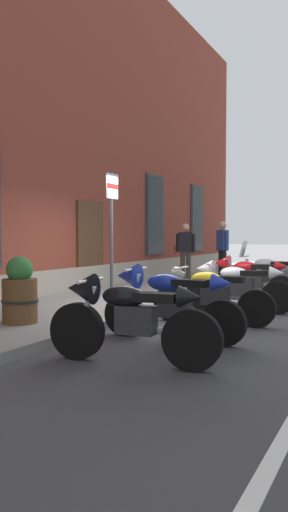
# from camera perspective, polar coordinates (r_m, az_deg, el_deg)

# --- Properties ---
(ground_plane) EXTENTS (140.00, 140.00, 0.00)m
(ground_plane) POSITION_cam_1_polar(r_m,az_deg,el_deg) (9.08, 1.82, -6.77)
(ground_plane) COLOR #38383A
(sidewalk) EXTENTS (31.61, 2.80, 0.14)m
(sidewalk) POSITION_cam_1_polar(r_m,az_deg,el_deg) (9.74, -5.67, -5.72)
(sidewalk) COLOR slate
(sidewalk) RESTS_ON ground_plane
(motorcycle_black_sport) EXTENTS (0.62, 2.06, 1.02)m
(motorcycle_black_sport) POSITION_cam_1_polar(r_m,az_deg,el_deg) (5.43, -2.14, -7.07)
(motorcycle_black_sport) COLOR black
(motorcycle_black_sport) RESTS_ON ground_plane
(motorcycle_blue_sport) EXTENTS (0.62, 2.10, 1.05)m
(motorcycle_blue_sport) POSITION_cam_1_polar(r_m,az_deg,el_deg) (6.67, 2.61, -5.14)
(motorcycle_blue_sport) COLOR black
(motorcycle_blue_sport) RESTS_ON ground_plane
(motorcycle_yellow_naked) EXTENTS (0.62, 2.06, 0.93)m
(motorcycle_yellow_naked) POSITION_cam_1_polar(r_m,az_deg,el_deg) (7.97, 7.97, -4.68)
(motorcycle_yellow_naked) COLOR black
(motorcycle_yellow_naked) RESTS_ON ground_plane
(motorcycle_white_sport) EXTENTS (0.62, 2.07, 0.99)m
(motorcycle_white_sport) POSITION_cam_1_polar(r_m,az_deg,el_deg) (9.30, 10.72, -3.21)
(motorcycle_white_sport) COLOR black
(motorcycle_white_sport) RESTS_ON ground_plane
(motorcycle_red_sport) EXTENTS (0.62, 1.96, 1.02)m
(motorcycle_red_sport) POSITION_cam_1_polar(r_m,az_deg,el_deg) (10.66, 12.09, -2.42)
(motorcycle_red_sport) COLOR black
(motorcycle_red_sport) RESTS_ON ground_plane
(motorcycle_silver_touring) EXTENTS (0.62, 2.15, 1.33)m
(motorcycle_silver_touring) POSITION_cam_1_polar(r_m,az_deg,el_deg) (11.74, 15.21, -2.04)
(motorcycle_silver_touring) COLOR black
(motorcycle_silver_touring) RESTS_ON ground_plane
(pedestrian_dark_jacket) EXTENTS (0.28, 0.65, 1.67)m
(pedestrian_dark_jacket) POSITION_cam_1_polar(r_m,az_deg,el_deg) (14.45, 4.93, 0.95)
(pedestrian_dark_jacket) COLOR #38332D
(pedestrian_dark_jacket) RESTS_ON sidewalk
(pedestrian_blue_top) EXTENTS (0.41, 0.47, 1.75)m
(pedestrian_blue_top) POSITION_cam_1_polar(r_m,az_deg,el_deg) (14.84, 9.30, 1.17)
(pedestrian_blue_top) COLOR black
(pedestrian_blue_top) RESTS_ON sidewalk
(parking_sign) EXTENTS (0.36, 0.07, 2.43)m
(parking_sign) POSITION_cam_1_polar(r_m,az_deg,el_deg) (8.53, -3.86, 4.19)
(parking_sign) COLOR #4C4C51
(parking_sign) RESTS_ON sidewalk
(barrel_planter) EXTENTS (0.55, 0.55, 1.00)m
(barrel_planter) POSITION_cam_1_polar(r_m,az_deg,el_deg) (7.44, -14.54, -4.29)
(barrel_planter) COLOR brown
(barrel_planter) RESTS_ON sidewalk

